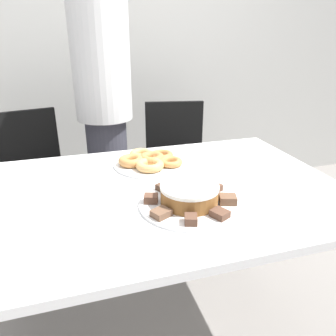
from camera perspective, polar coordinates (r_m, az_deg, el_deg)
wall_back at (r=2.67m, az=-11.78°, el=21.62°), size 8.00×0.05×2.60m
table at (r=1.29m, az=-2.18°, el=-7.48°), size 1.43×0.95×0.77m
person_standing at (r=2.01m, az=-10.99°, el=9.87°), size 0.33×0.33×1.69m
office_chair_left at (r=2.16m, az=-22.06°, el=-3.75°), size 0.52×0.52×0.89m
office_chair_right at (r=2.25m, az=1.43°, el=-1.04°), size 0.52×0.52×0.89m
plate_cake at (r=1.13m, az=3.70°, el=-6.24°), size 0.35×0.35×0.01m
plate_donuts at (r=1.47m, az=-2.82°, el=0.83°), size 0.34×0.34×0.01m
frosted_cake at (r=1.11m, az=3.75°, el=-4.51°), size 0.20×0.20×0.07m
lamington_0 at (r=1.24m, az=3.49°, el=-2.62°), size 0.06×0.07×0.03m
lamington_1 at (r=1.21m, az=-0.85°, el=-3.42°), size 0.06×0.06×0.02m
lamington_2 at (r=1.12m, az=-2.98°, el=-5.33°), size 0.06×0.05×0.03m
lamington_3 at (r=1.04m, az=-1.22°, el=-7.86°), size 0.07×0.07×0.02m
lamington_4 at (r=1.01m, az=4.01°, el=-8.92°), size 0.05×0.05×0.03m
lamington_5 at (r=1.05m, az=9.00°, el=-7.87°), size 0.06×0.07×0.02m
lamington_6 at (r=1.14m, az=10.36°, el=-5.38°), size 0.07×0.06×0.03m
lamington_7 at (r=1.21m, az=7.93°, el=-3.45°), size 0.07×0.07×0.02m
donut_0 at (r=1.47m, az=-2.84°, el=1.71°), size 0.12×0.12×0.04m
donut_1 at (r=1.53m, az=-4.68°, el=2.41°), size 0.11×0.11×0.03m
donut_2 at (r=1.45m, az=-6.40°, el=1.28°), size 0.11×0.11×0.04m
donut_3 at (r=1.39m, az=-3.19°, el=0.49°), size 0.12×0.12×0.04m
donut_4 at (r=1.43m, az=0.48°, el=1.06°), size 0.10×0.10×0.03m
donut_5 at (r=1.52m, az=-1.14°, el=2.26°), size 0.11×0.11×0.03m
napkin at (r=1.25m, az=-18.60°, el=-4.72°), size 0.15×0.12×0.01m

